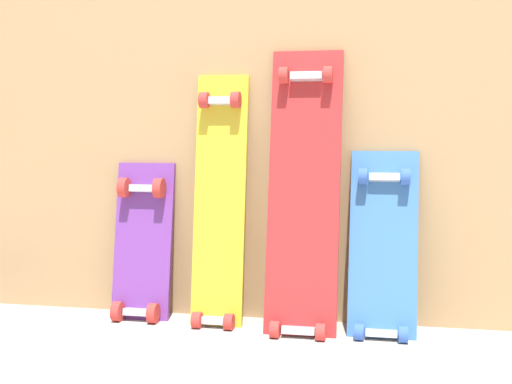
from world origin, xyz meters
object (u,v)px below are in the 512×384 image
at_px(skateboard_purple, 142,250).
at_px(skateboard_yellow, 219,210).
at_px(skateboard_red, 303,202).
at_px(skateboard_blue, 383,254).

distance_m(skateboard_purple, skateboard_yellow, 0.31).
bearing_deg(skateboard_yellow, skateboard_red, -5.79).
distance_m(skateboard_yellow, skateboard_red, 0.29).
distance_m(skateboard_purple, skateboard_blue, 0.81).
bearing_deg(skateboard_purple, skateboard_blue, -1.91).
distance_m(skateboard_yellow, skateboard_blue, 0.55).
bearing_deg(skateboard_yellow, skateboard_purple, 178.44).
height_order(skateboard_purple, skateboard_red, skateboard_red).
relative_size(skateboard_purple, skateboard_yellow, 0.66).
height_order(skateboard_purple, skateboard_yellow, skateboard_yellow).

